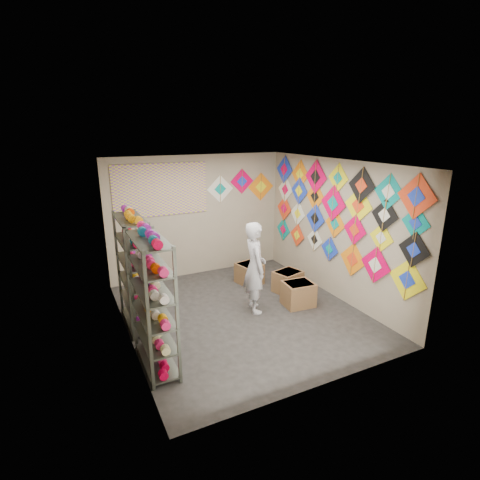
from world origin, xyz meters
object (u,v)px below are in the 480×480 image
shelf_rack_back (134,272)px  shopkeeper (255,267)px  carton_b (288,281)px  shelf_rack_front (153,304)px  carton_a (298,294)px  carton_c (249,273)px

shelf_rack_back → shopkeeper: shelf_rack_back is taller
shelf_rack_back → carton_b: bearing=-0.1°
shopkeeper → carton_b: size_ratio=3.16×
shelf_rack_front → carton_a: shelf_rack_front is taller
shopkeeper → carton_b: bearing=-55.9°
carton_a → carton_b: size_ratio=1.03×
shelf_rack_back → carton_a: bearing=-12.3°
shelf_rack_front → carton_c: bearing=38.7°
carton_b → carton_c: carton_c is taller
carton_b → carton_c: bearing=108.8°
carton_a → carton_b: 0.64m
shopkeeper → carton_c: 1.40m
shopkeeper → shelf_rack_back: bearing=89.4°
carton_b → carton_a: bearing=-121.2°
carton_c → carton_b: bearing=-67.3°
shopkeeper → carton_b: (1.00, 0.42, -0.62)m
shopkeeper → carton_a: size_ratio=3.06×
shelf_rack_front → carton_c: 3.33m
shelf_rack_front → carton_c: (2.54, 2.03, -0.73)m
shelf_rack_front → shopkeeper: shelf_rack_front is taller
carton_a → shelf_rack_back: bearing=173.3°
carton_c → shopkeeper: bearing=-125.2°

